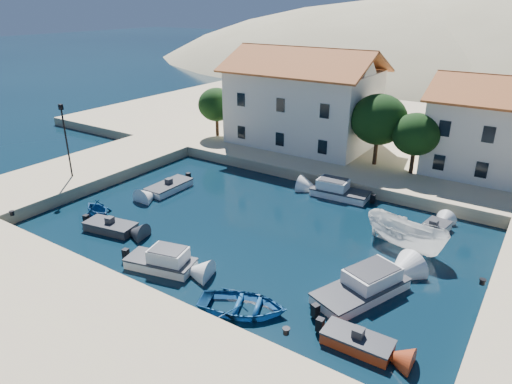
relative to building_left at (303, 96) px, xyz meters
The scene contains 19 objects.
ground 29.24m from the building_left, 77.91° to the right, with size 400.00×400.00×0.00m, color black.
quay_south 34.95m from the building_left, 79.99° to the right, with size 52.00×12.00×1.00m, color #CBBC8B.
quay_west 22.86m from the building_left, 125.84° to the right, with size 8.00×20.00×1.00m, color #CBBC8B.
quay_north 13.91m from the building_left, 51.34° to the left, with size 80.00×36.00×1.00m, color #CBBC8B.
building_left is the anchor object (origin of this frame).
building_mid 18.04m from the building_left, ahead, with size 10.50×8.40×8.30m.
trees 10.87m from the building_left, 13.60° to the right, with size 37.30×5.30×6.45m.
lamppost 23.10m from the building_left, 119.90° to the right, with size 0.35×0.25×6.22m.
bollards 26.13m from the building_left, 69.97° to the right, with size 29.36×9.56×0.30m.
motorboat_grey_sw 24.44m from the building_left, 95.51° to the right, with size 3.91×2.27×1.25m.
cabin_cruiser_south 26.14m from the building_left, 80.74° to the right, with size 4.51×2.72×1.60m.
rowboat_south 28.58m from the building_left, 67.65° to the right, with size 3.33×4.67×0.97m, color #194F89.
motorboat_red_se 30.62m from the building_left, 56.47° to the right, with size 3.29×1.52×1.25m.
cabin_cruiser_east 26.64m from the building_left, 54.24° to the right, with size 4.21×6.12×1.60m.
boat_east 22.19m from the building_left, 43.07° to the right, with size 2.17×5.76×2.22m, color white.
motorboat_white_ne 21.07m from the building_left, 34.89° to the right, with size 1.97×3.40×1.25m.
rowboat_west 23.88m from the building_left, 102.63° to the right, with size 2.49×2.89×1.52m, color #194F89.
motorboat_white_west 17.39m from the building_left, 104.38° to the right, with size 1.88×4.21×1.25m.
cabin_cruiser_north 13.72m from the building_left, 46.81° to the right, with size 4.80×2.28×1.60m.
Camera 1 is at (16.06, -13.71, 14.96)m, focal length 32.00 mm.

